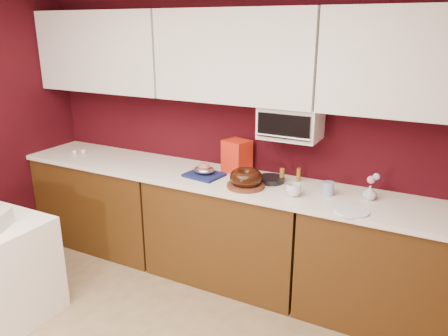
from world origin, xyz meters
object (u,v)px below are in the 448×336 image
foil_ham_nest (204,170)px  flower_vase (370,192)px  pandoro_box (237,156)px  toaster_oven (291,122)px  bundt_cake (246,177)px  blue_jar (328,189)px  coffee_mug (294,189)px

foil_ham_nest → flower_vase: 1.29m
pandoro_box → flower_vase: (1.11, -0.12, -0.08)m
toaster_oven → bundt_cake: bearing=-130.4°
bundt_cake → foil_ham_nest: bearing=169.7°
toaster_oven → blue_jar: (0.36, -0.15, -0.43)m
pandoro_box → toaster_oven: bearing=12.8°
blue_jar → coffee_mug: bearing=-148.3°
pandoro_box → foil_ham_nest: bearing=-112.8°
toaster_oven → pandoro_box: bearing=177.0°
pandoro_box → blue_jar: 0.85m
coffee_mug → toaster_oven: bearing=116.5°
coffee_mug → blue_jar: 0.26m
flower_vase → pandoro_box: bearing=173.8°
coffee_mug → blue_jar: coffee_mug is taller
toaster_oven → foil_ham_nest: 0.80m
foil_ham_nest → coffee_mug: (0.79, -0.08, -0.00)m
pandoro_box → flower_vase: size_ratio=2.33×
blue_jar → bundt_cake: bearing=-167.6°
bundt_cake → flower_vase: size_ratio=2.13×
bundt_cake → flower_vase: bundt_cake is taller
bundt_cake → coffee_mug: size_ratio=2.30×
pandoro_box → flower_vase: bearing=9.6°
toaster_oven → blue_jar: size_ratio=4.51×
foil_ham_nest → flower_vase: (1.29, 0.11, 0.00)m
foil_ham_nest → pandoro_box: pandoro_box is taller
blue_jar → pandoro_box: bearing=168.1°
bundt_cake → foil_ham_nest: size_ratio=1.43×
blue_jar → toaster_oven: bearing=157.4°
pandoro_box → blue_jar: bearing=3.9°
pandoro_box → coffee_mug: (0.61, -0.31, -0.08)m
foil_ham_nest → coffee_mug: 0.79m
toaster_oven → coffee_mug: (0.14, -0.28, -0.42)m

